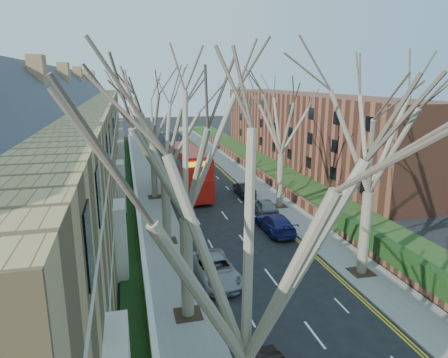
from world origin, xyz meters
TOP-DOWN VIEW (x-y plane):
  - pavement_left at (-6.00, 39.00)m, footprint 3.00×102.00m
  - pavement_right at (6.00, 39.00)m, footprint 3.00×102.00m
  - terrace_left at (-13.65, 31.00)m, footprint 9.70×78.00m
  - flats_right at (17.46, 43.00)m, footprint 13.97×54.00m
  - front_wall_left at (-7.65, 31.00)m, footprint 0.30×78.00m
  - grass_verge_right at (10.50, 39.00)m, footprint 6.00×102.00m
  - tree_left_near at (-5.70, -4.00)m, footprint 9.80×9.80m
  - tree_left_mid at (-5.70, 6.00)m, footprint 10.50×10.50m
  - tree_left_far at (-5.70, 16.00)m, footprint 10.15×10.15m
  - tree_left_dist at (-5.70, 28.00)m, footprint 10.50×10.50m
  - tree_right_mid at (5.70, 8.00)m, footprint 10.50×10.50m
  - tree_right_far at (5.70, 22.00)m, footprint 10.15×10.15m
  - double_decker_bus at (-2.02, 29.14)m, footprint 3.56×11.58m
  - car_left_far at (-3.46, 9.48)m, footprint 2.72×5.30m
  - car_right_near at (3.00, 16.12)m, footprint 2.14×5.12m
  - car_right_mid at (3.70, 20.55)m, footprint 1.92×4.32m
  - car_right_far at (3.63, 26.86)m, footprint 1.52×4.22m

SIDE VIEW (x-z plane):
  - pavement_left at x=-6.00m, z-range 0.00..0.12m
  - pavement_right at x=6.00m, z-range 0.00..0.12m
  - grass_verge_right at x=10.50m, z-range 0.12..0.18m
  - front_wall_left at x=-7.65m, z-range 0.12..1.12m
  - car_right_far at x=3.63m, z-range 0.00..1.38m
  - car_left_far at x=-3.46m, z-range 0.00..1.43m
  - car_right_mid at x=3.70m, z-range 0.00..1.45m
  - car_right_near at x=3.00m, z-range 0.00..1.48m
  - double_decker_bus at x=-2.02m, z-range -0.03..4.72m
  - flats_right at x=17.46m, z-range -0.02..9.98m
  - terrace_left at x=-13.65m, z-range -1.27..12.33m
  - tree_left_near at x=-5.70m, z-range 2.06..15.79m
  - tree_left_far at x=-5.70m, z-range 2.13..16.35m
  - tree_right_far at x=5.70m, z-range 2.13..16.35m
  - tree_left_mid at x=-5.70m, z-range 2.20..16.91m
  - tree_right_mid at x=5.70m, z-range 2.20..16.91m
  - tree_left_dist at x=-5.70m, z-range 2.20..16.91m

